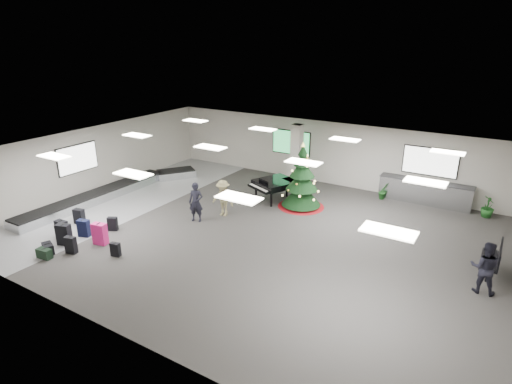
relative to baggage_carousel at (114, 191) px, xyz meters
The scene contains 22 objects.
ground 7.84m from the baggage_carousel, ahead, with size 18.00×18.00×0.00m, color #343230.
room_envelope 7.79m from the baggage_carousel, ahead, with size 18.02×14.02×3.21m.
baggage_carousel is the anchor object (origin of this frame).
service_counter 14.50m from the baggage_carousel, 27.67° to the left, with size 4.05×0.65×1.08m.
suitcase_0 5.09m from the baggage_carousel, 60.95° to the right, with size 0.58×0.44×0.82m.
suitcase_1 5.75m from the baggage_carousel, 55.64° to the right, with size 0.44×0.29×0.64m.
pink_suitcase 5.16m from the baggage_carousel, 46.41° to the right, with size 0.57×0.39×0.83m.
suitcase_3 4.05m from the baggage_carousel, 41.73° to the right, with size 0.42×0.35×0.57m.
navy_suitcase 4.41m from the baggage_carousel, 55.30° to the right, with size 0.49×0.38×0.69m.
suitcase_5 4.61m from the baggage_carousel, 64.87° to the right, with size 0.48×0.28×0.74m.
green_duffel 6.14m from the baggage_carousel, 63.09° to the right, with size 0.56×0.33×0.37m.
suitcase_7 6.26m from the baggage_carousel, 40.65° to the right, with size 0.37×0.25×0.51m.
suitcase_8 3.27m from the baggage_carousel, 65.27° to the right, with size 0.47×0.32×0.65m.
black_duffel 5.78m from the baggage_carousel, 63.74° to the right, with size 0.61×0.48×0.37m.
christmas_tree 8.96m from the baggage_carousel, 22.59° to the left, with size 2.08×2.08×2.97m.
grand_piano 7.69m from the baggage_carousel, 27.41° to the left, with size 2.13×2.37×1.11m.
bench 16.07m from the baggage_carousel, ahead, with size 0.55×1.60×1.01m.
traveler_a 5.30m from the baggage_carousel, ahead, with size 0.60×0.40×1.65m, color black.
traveler_b 5.94m from the baggage_carousel, ahead, with size 1.01×0.58×1.57m, color #8D8357.
traveler_bench 15.81m from the baggage_carousel, ahead, with size 0.80×0.62×1.64m, color black.
potted_plant_left 12.74m from the baggage_carousel, 29.58° to the left, with size 0.41×0.33×0.75m, color #133E1A.
potted_plant_right 16.75m from the baggage_carousel, 22.75° to the left, with size 0.52×0.52×0.92m, color #133E1A.
Camera 1 is at (7.99, -12.88, 7.24)m, focal length 30.00 mm.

